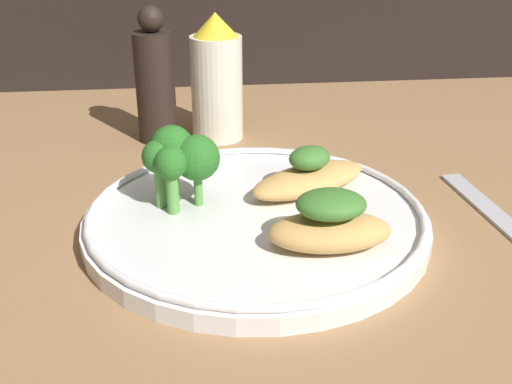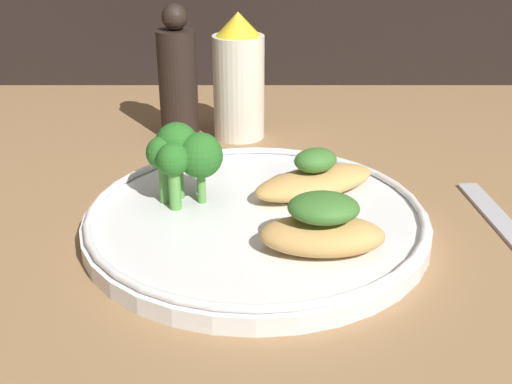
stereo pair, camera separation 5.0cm
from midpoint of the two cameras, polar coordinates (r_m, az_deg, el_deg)
ground_plane at (r=51.96cm, az=-2.77°, el=-3.95°), size 180.00×180.00×1.00cm
plate at (r=51.25cm, az=-2.80°, el=-2.50°), size 27.47×27.47×2.00cm
grilled_meat_front at (r=45.71cm, az=3.49°, el=-2.98°), size 9.00×4.81×4.41cm
grilled_meat_middle at (r=54.40cm, az=2.11°, el=1.36°), size 12.03×9.16×4.04cm
broccoli_bunch at (r=51.54cm, az=-9.65°, el=3.02°), size 6.21×5.14×6.58cm
sauce_bottle at (r=69.55cm, az=-5.61°, el=9.87°), size 5.51×5.51×13.54cm
pepper_grinder at (r=69.81cm, az=-11.04°, el=9.57°), size 4.16×4.16×14.35cm
fork at (r=55.88cm, az=18.43°, el=-2.18°), size 3.16×17.04×0.60cm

